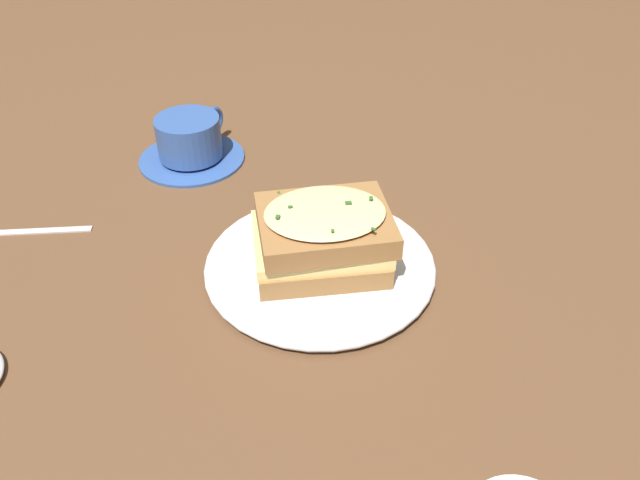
% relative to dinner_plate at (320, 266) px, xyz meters
% --- Properties ---
extents(ground_plane, '(2.40, 2.40, 0.00)m').
position_rel_dinner_plate_xyz_m(ground_plane, '(0.02, 0.01, -0.01)').
color(ground_plane, brown).
extents(dinner_plate, '(0.23, 0.23, 0.01)m').
position_rel_dinner_plate_xyz_m(dinner_plate, '(0.00, 0.00, 0.00)').
color(dinner_plate, white).
rests_on(dinner_plate, ground_plane).
extents(sandwich, '(0.17, 0.17, 0.07)m').
position_rel_dinner_plate_xyz_m(sandwich, '(0.00, -0.00, 0.04)').
color(sandwich, olive).
rests_on(sandwich, dinner_plate).
extents(teacup_with_saucer, '(0.14, 0.14, 0.06)m').
position_rel_dinner_plate_xyz_m(teacup_with_saucer, '(0.07, 0.27, 0.02)').
color(teacup_with_saucer, '#33569E').
rests_on(teacup_with_saucer, ground_plane).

